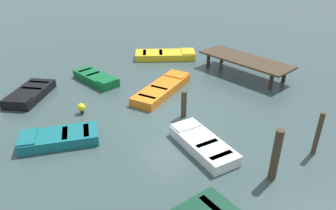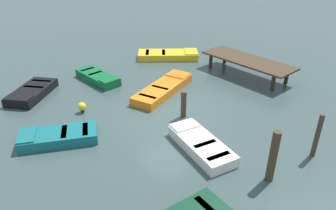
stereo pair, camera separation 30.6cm
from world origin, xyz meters
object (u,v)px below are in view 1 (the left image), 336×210
at_px(rowboat_teal, 59,138).
at_px(dock_segment, 245,60).
at_px(mooring_piling_mid_right, 318,134).
at_px(marker_buoy, 81,108).
at_px(rowboat_orange, 163,88).
at_px(mooring_piling_far_left, 276,155).
at_px(mooring_piling_near_right, 184,104).
at_px(rowboat_white, 203,144).
at_px(rowboat_yellow, 166,55).
at_px(rowboat_green, 96,78).
at_px(rowboat_black, 30,94).

bearing_deg(rowboat_teal, dock_segment, -155.60).
xyz_separation_m(mooring_piling_mid_right, marker_buoy, (-8.07, -4.96, -0.54)).
bearing_deg(rowboat_orange, mooring_piling_far_left, -121.86).
distance_m(rowboat_teal, mooring_piling_near_right, 5.18).
bearing_deg(rowboat_white, rowboat_orange, -12.28).
height_order(dock_segment, marker_buoy, dock_segment).
height_order(rowboat_yellow, mooring_piling_near_right, mooring_piling_near_right).
distance_m(mooring_piling_near_right, marker_buoy, 4.49).
xyz_separation_m(rowboat_yellow, rowboat_green, (0.52, -5.34, 0.00)).
bearing_deg(rowboat_teal, mooring_piling_far_left, 150.49).
xyz_separation_m(dock_segment, mooring_piling_near_right, (1.30, -5.88, -0.24)).
bearing_deg(dock_segment, rowboat_teal, -93.58).
bearing_deg(mooring_piling_far_left, rowboat_yellow, 156.24).
height_order(rowboat_black, rowboat_orange, same).
height_order(rowboat_orange, mooring_piling_far_left, mooring_piling_far_left).
xyz_separation_m(rowboat_teal, mooring_piling_far_left, (6.34, 4.37, 0.69)).
bearing_deg(mooring_piling_mid_right, mooring_piling_far_left, -95.37).
xyz_separation_m(mooring_piling_near_right, marker_buoy, (-3.11, -3.22, -0.32)).
bearing_deg(rowboat_orange, rowboat_black, 124.24).
bearing_deg(mooring_piling_near_right, rowboat_yellow, 145.68).
height_order(rowboat_white, rowboat_orange, same).
bearing_deg(rowboat_white, marker_buoy, 32.36).
height_order(dock_segment, rowboat_orange, dock_segment).
distance_m(rowboat_white, rowboat_black, 9.01).
distance_m(rowboat_green, mooring_piling_mid_right, 11.15).
xyz_separation_m(rowboat_white, rowboat_green, (-8.02, 0.08, 0.00)).
relative_size(rowboat_teal, mooring_piling_far_left, 1.70).
height_order(rowboat_white, mooring_piling_near_right, mooring_piling_near_right).
distance_m(rowboat_white, rowboat_green, 8.02).
distance_m(rowboat_orange, mooring_piling_near_right, 2.66).
bearing_deg(rowboat_green, rowboat_teal, -47.37).
xyz_separation_m(rowboat_yellow, mooring_piling_far_left, (11.09, -4.88, 0.69)).
distance_m(rowboat_orange, mooring_piling_far_left, 7.40).
bearing_deg(mooring_piling_far_left, rowboat_white, -167.91).
relative_size(rowboat_yellow, rowboat_green, 1.31).
distance_m(rowboat_yellow, mooring_piling_near_right, 7.69).
xyz_separation_m(rowboat_teal, marker_buoy, (-1.52, 1.70, 0.07)).
bearing_deg(rowboat_green, rowboat_orange, 24.78).
distance_m(rowboat_black, rowboat_green, 3.41).
bearing_deg(rowboat_black, mooring_piling_far_left, 67.69).
height_order(dock_segment, rowboat_white, dock_segment).
relative_size(rowboat_yellow, mooring_piling_mid_right, 2.35).
bearing_deg(rowboat_green, mooring_piling_mid_right, 9.64).
bearing_deg(rowboat_black, mooring_piling_mid_right, 77.14).
distance_m(rowboat_white, mooring_piling_mid_right, 4.01).
distance_m(rowboat_white, rowboat_yellow, 10.12).
bearing_deg(rowboat_black, rowboat_white, 69.81).
bearing_deg(rowboat_black, rowboat_yellow, 139.29).
bearing_deg(rowboat_green, rowboat_white, -5.28).
relative_size(rowboat_white, rowboat_teal, 1.00).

